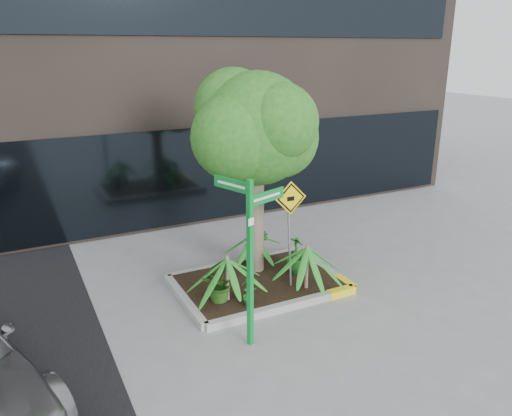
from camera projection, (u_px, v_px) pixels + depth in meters
name	position (u px, v px, depth m)	size (l,w,h in m)	color
ground	(256.00, 295.00, 10.00)	(80.00, 80.00, 0.00)	gray
planter	(260.00, 282.00, 10.30)	(3.35, 2.36, 0.15)	#9E9E99
tree	(256.00, 129.00, 9.87)	(2.91, 2.58, 4.37)	gray
palm_front	(307.00, 248.00, 9.71)	(1.03, 1.03, 1.15)	gray
palm_left	(227.00, 259.00, 9.25)	(1.02, 1.02, 1.13)	gray
palm_back	(253.00, 235.00, 10.84)	(0.83, 0.83, 0.93)	gray
shrub_a	(218.00, 282.00, 9.38)	(0.66, 0.66, 0.73)	#285618
shrub_b	(297.00, 254.00, 10.55)	(0.45, 0.45, 0.81)	#1D631E
shrub_c	(248.00, 289.00, 9.19)	(0.36, 0.36, 0.68)	#226B21
shrub_d	(258.00, 245.00, 11.08)	(0.44, 0.44, 0.80)	#1B5E20
street_sign_post	(250.00, 245.00, 7.88)	(1.02, 0.81, 2.84)	#0D9230
cattle_sign	(290.00, 216.00, 9.68)	(0.66, 0.26, 2.15)	slate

